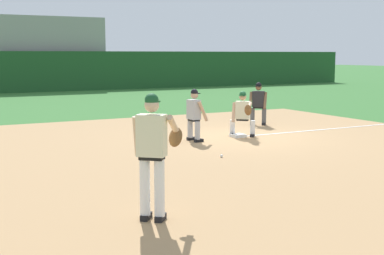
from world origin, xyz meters
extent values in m
plane|color=#336B2D|center=(0.00, 0.00, 0.00)|extent=(160.00, 160.00, 0.00)
cube|color=tan|center=(-2.71, -3.04, 0.00)|extent=(18.00, 18.00, 0.01)
cube|color=white|center=(5.25, 0.00, 0.01)|extent=(10.51, 0.10, 0.00)
cube|color=white|center=(0.00, 0.00, 0.04)|extent=(0.38, 0.38, 0.09)
sphere|color=white|center=(-2.04, -2.43, 0.04)|extent=(0.07, 0.07, 0.07)
cube|color=black|center=(-5.48, -5.98, 0.04)|extent=(0.26, 0.27, 0.09)
cylinder|color=white|center=(-5.51, -6.01, 0.50)|extent=(0.15, 0.15, 0.84)
cube|color=black|center=(-5.32, -6.13, 0.04)|extent=(0.26, 0.27, 0.09)
cylinder|color=white|center=(-5.35, -6.16, 0.50)|extent=(0.15, 0.15, 0.84)
cube|color=black|center=(-5.43, -6.08, 0.94)|extent=(0.39, 0.38, 0.06)
cube|color=beige|center=(-5.43, -6.08, 1.26)|extent=(0.46, 0.45, 0.60)
sphere|color=#DBB28E|center=(-5.41, -6.07, 1.69)|extent=(0.21, 0.21, 0.21)
sphere|color=#194C28|center=(-5.41, -6.07, 1.76)|extent=(0.20, 0.20, 0.20)
cube|color=#194C28|center=(-5.35, -6.00, 1.74)|extent=(0.20, 0.20, 0.02)
cylinder|color=#DBB28E|center=(-5.56, -5.86, 1.23)|extent=(0.19, 0.20, 0.59)
cylinder|color=#DBB28E|center=(-5.04, -6.03, 1.35)|extent=(0.42, 0.45, 0.41)
ellipsoid|color=brown|center=(-4.99, -5.97, 1.19)|extent=(0.35, 0.36, 0.34)
cube|color=black|center=(0.39, -0.17, 0.04)|extent=(0.26, 0.27, 0.09)
cylinder|color=white|center=(0.42, -0.14, 0.28)|extent=(0.15, 0.15, 0.40)
cube|color=black|center=(-0.05, 0.24, 0.04)|extent=(0.26, 0.27, 0.09)
cylinder|color=white|center=(-0.02, 0.27, 0.28)|extent=(0.15, 0.15, 0.40)
cube|color=black|center=(0.20, 0.07, 0.50)|extent=(0.39, 0.38, 0.06)
cube|color=beige|center=(0.20, 0.07, 0.78)|extent=(0.46, 0.45, 0.52)
sphere|color=tan|center=(0.19, 0.05, 1.17)|extent=(0.21, 0.21, 0.21)
sphere|color=#194C28|center=(0.19, 0.05, 1.24)|extent=(0.20, 0.20, 0.20)
cube|color=#194C28|center=(0.13, -0.01, 1.22)|extent=(0.20, 0.20, 0.02)
cylinder|color=tan|center=(0.10, -0.41, 0.92)|extent=(0.46, 0.49, 0.24)
cylinder|color=tan|center=(-0.05, 0.16, 0.72)|extent=(0.23, 0.24, 0.58)
ellipsoid|color=brown|center=(-0.04, -0.57, 0.85)|extent=(0.29, 0.30, 0.35)
cube|color=black|center=(-1.47, 0.14, 0.04)|extent=(0.26, 0.12, 0.09)
cylinder|color=#B2B2B7|center=(-1.51, 0.14, 0.33)|extent=(0.15, 0.15, 0.50)
cube|color=black|center=(-1.45, -0.26, 0.04)|extent=(0.26, 0.12, 0.09)
cylinder|color=#B2B2B7|center=(-1.49, -0.26, 0.33)|extent=(0.15, 0.15, 0.50)
cube|color=black|center=(-1.50, -0.06, 0.60)|extent=(0.21, 0.35, 0.06)
cube|color=#B2B2B7|center=(-1.50, -0.06, 0.89)|extent=(0.26, 0.41, 0.54)
sphere|color=tan|center=(-1.48, -0.06, 1.29)|extent=(0.21, 0.21, 0.21)
sphere|color=black|center=(-1.48, -0.06, 1.36)|extent=(0.20, 0.20, 0.20)
cube|color=black|center=(-1.39, -0.05, 1.34)|extent=(0.12, 0.17, 0.02)
cylinder|color=tan|center=(-1.36, 0.20, 0.86)|extent=(0.33, 0.10, 0.56)
cylinder|color=tan|center=(-1.34, -0.30, 0.86)|extent=(0.33, 0.10, 0.56)
cube|color=black|center=(2.24, 1.82, 0.04)|extent=(0.26, 0.27, 0.09)
cylinder|color=#515154|center=(2.26, 1.85, 0.33)|extent=(0.15, 0.15, 0.50)
cube|color=black|center=(1.94, 2.10, 0.04)|extent=(0.26, 0.27, 0.09)
cylinder|color=#515154|center=(1.97, 2.13, 0.33)|extent=(0.15, 0.15, 0.50)
cube|color=black|center=(2.12, 1.99, 0.60)|extent=(0.38, 0.38, 0.06)
cube|color=#232326|center=(2.12, 1.99, 0.89)|extent=(0.46, 0.45, 0.54)
sphere|color=brown|center=(2.10, 1.97, 1.29)|extent=(0.21, 0.21, 0.21)
sphere|color=black|center=(2.10, 1.97, 1.36)|extent=(0.20, 0.20, 0.20)
cube|color=black|center=(2.04, 1.91, 1.34)|extent=(0.20, 0.20, 0.02)
cylinder|color=brown|center=(2.20, 1.71, 0.86)|extent=(0.29, 0.30, 0.56)
cylinder|color=brown|center=(1.83, 2.05, 0.86)|extent=(0.29, 0.30, 0.56)
cube|color=#1E4C23|center=(0.00, 22.00, 1.30)|extent=(48.00, 0.50, 2.60)
cube|color=gray|center=(0.00, 24.90, 2.45)|extent=(7.77, 4.20, 4.90)
cube|color=gray|center=(0.00, 23.62, 2.73)|extent=(7.37, 0.85, 0.06)
cube|color=navy|center=(-2.61, 23.47, 2.94)|extent=(0.47, 0.20, 0.44)
cube|color=navy|center=(-2.03, 23.47, 2.94)|extent=(0.47, 0.20, 0.44)
cube|color=navy|center=(-1.45, 23.47, 2.94)|extent=(0.47, 0.20, 0.44)
cube|color=navy|center=(-0.87, 23.47, 2.94)|extent=(0.47, 0.20, 0.44)
cube|color=navy|center=(-0.29, 23.47, 2.94)|extent=(0.47, 0.20, 0.44)
cube|color=navy|center=(0.29, 23.47, 2.94)|extent=(0.47, 0.20, 0.44)
cube|color=navy|center=(0.87, 23.47, 2.94)|extent=(0.47, 0.20, 0.44)
cube|color=navy|center=(1.45, 23.47, 2.94)|extent=(0.47, 0.20, 0.44)
cube|color=navy|center=(2.03, 23.47, 2.94)|extent=(0.47, 0.20, 0.44)
cube|color=navy|center=(2.61, 23.47, 2.94)|extent=(0.47, 0.20, 0.44)
cube|color=navy|center=(3.20, 23.47, 2.94)|extent=(0.47, 0.20, 0.44)
cube|color=gray|center=(0.00, 24.47, 3.28)|extent=(7.37, 0.85, 0.06)
cube|color=navy|center=(-2.61, 24.32, 3.49)|extent=(0.47, 0.20, 0.44)
cube|color=navy|center=(-2.03, 24.32, 3.49)|extent=(0.47, 0.20, 0.44)
cube|color=navy|center=(-1.45, 24.32, 3.49)|extent=(0.47, 0.20, 0.44)
cube|color=navy|center=(-0.87, 24.32, 3.49)|extent=(0.47, 0.20, 0.44)
cube|color=navy|center=(-0.29, 24.32, 3.49)|extent=(0.47, 0.20, 0.44)
cube|color=navy|center=(0.29, 24.32, 3.49)|extent=(0.47, 0.20, 0.44)
cube|color=navy|center=(0.87, 24.32, 3.49)|extent=(0.47, 0.20, 0.44)
cube|color=navy|center=(1.45, 24.32, 3.49)|extent=(0.47, 0.20, 0.44)
cube|color=navy|center=(2.03, 24.32, 3.49)|extent=(0.47, 0.20, 0.44)
cube|color=navy|center=(2.61, 24.32, 3.49)|extent=(0.47, 0.20, 0.44)
cube|color=navy|center=(3.20, 24.32, 3.49)|extent=(0.47, 0.20, 0.44)
cube|color=gray|center=(0.00, 25.32, 3.83)|extent=(7.37, 0.85, 0.06)
cube|color=navy|center=(-2.61, 25.17, 4.04)|extent=(0.47, 0.20, 0.44)
cube|color=navy|center=(-2.03, 25.17, 4.04)|extent=(0.47, 0.20, 0.44)
cube|color=navy|center=(-1.45, 25.17, 4.04)|extent=(0.47, 0.20, 0.44)
cube|color=navy|center=(-0.87, 25.17, 4.04)|extent=(0.47, 0.20, 0.44)
cube|color=navy|center=(-0.29, 25.17, 4.04)|extent=(0.47, 0.20, 0.44)
cube|color=navy|center=(0.29, 25.17, 4.04)|extent=(0.47, 0.20, 0.44)
cube|color=navy|center=(0.87, 25.17, 4.04)|extent=(0.47, 0.20, 0.44)
cube|color=navy|center=(1.45, 25.17, 4.04)|extent=(0.47, 0.20, 0.44)
cube|color=navy|center=(2.03, 25.17, 4.04)|extent=(0.47, 0.20, 0.44)
cube|color=navy|center=(2.61, 25.17, 4.04)|extent=(0.47, 0.20, 0.44)
cube|color=navy|center=(3.20, 25.17, 4.04)|extent=(0.47, 0.20, 0.44)
cube|color=gray|center=(0.00, 26.18, 4.38)|extent=(7.37, 0.85, 0.06)
cube|color=navy|center=(-2.03, 26.02, 4.59)|extent=(0.47, 0.20, 0.44)
cube|color=navy|center=(-1.45, 26.02, 4.59)|extent=(0.47, 0.20, 0.44)
cube|color=navy|center=(-0.87, 26.02, 4.59)|extent=(0.47, 0.20, 0.44)
cube|color=navy|center=(-0.29, 26.02, 4.59)|extent=(0.47, 0.20, 0.44)
cube|color=navy|center=(0.29, 26.02, 4.59)|extent=(0.47, 0.20, 0.44)
cube|color=navy|center=(0.87, 26.02, 4.59)|extent=(0.47, 0.20, 0.44)
cube|color=navy|center=(1.45, 26.02, 4.59)|extent=(0.47, 0.20, 0.44)
cube|color=navy|center=(2.03, 26.02, 4.59)|extent=(0.47, 0.20, 0.44)
cube|color=navy|center=(2.61, 26.02, 4.59)|extent=(0.47, 0.20, 0.44)
cube|color=navy|center=(3.20, 26.02, 4.59)|extent=(0.47, 0.20, 0.44)
camera|label=1|loc=(-8.46, -12.98, 2.41)|focal=50.00mm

